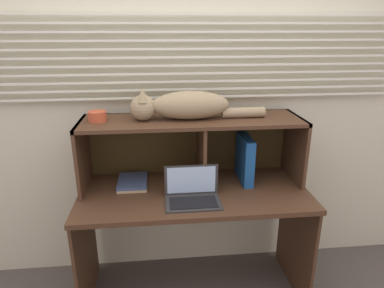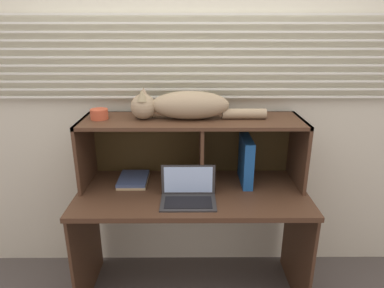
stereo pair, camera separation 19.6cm
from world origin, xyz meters
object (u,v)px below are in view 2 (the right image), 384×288
cat (183,105)px  binder_upright (246,161)px  small_basket (99,114)px  laptop (188,194)px  book_stack (133,180)px

cat → binder_upright: 0.53m
small_basket → cat: bearing=0.0°
cat → laptop: 0.52m
laptop → book_stack: size_ratio=1.30×
cat → small_basket: bearing=-180.0°
cat → book_stack: bearing=179.3°
book_stack → small_basket: size_ratio=2.29×
cat → small_basket: size_ratio=7.69×
laptop → binder_upright: (0.36, 0.24, 0.11)m
laptop → small_basket: 0.72m
binder_upright → small_basket: small_basket is taller
laptop → binder_upright: bearing=33.6°
binder_upright → book_stack: size_ratio=1.23×
binder_upright → book_stack: binder_upright is taller
laptop → binder_upright: 0.45m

